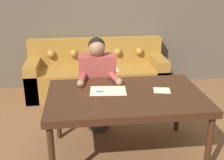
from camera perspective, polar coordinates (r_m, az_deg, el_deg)
name	(u,v)px	position (r m, az deg, el deg)	size (l,w,h in m)	color
ground_plane	(134,158)	(3.14, 4.56, -15.50)	(16.00, 16.00, 0.00)	brown
wall_back	(110,10)	(4.79, -0.33, 14.08)	(8.00, 0.06, 2.60)	brown
dining_table	(126,100)	(2.86, 2.80, -4.01)	(1.58, 0.98, 0.72)	#381E11
couch	(97,74)	(4.62, -3.09, 1.23)	(2.20, 0.76, 0.87)	olive
person	(97,85)	(3.42, -2.97, -0.94)	(0.50, 0.55, 1.17)	#33281E
pattern_paper_main	(108,91)	(2.90, -0.81, -2.20)	(0.39, 0.29, 0.00)	beige
pattern_paper_offcut	(162,90)	(2.95, 10.09, -2.08)	(0.20, 0.18, 0.00)	beige
scissors	(102,92)	(2.88, -2.07, -2.37)	(0.20, 0.07, 0.01)	silver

